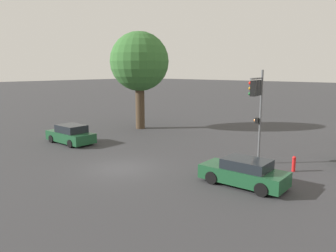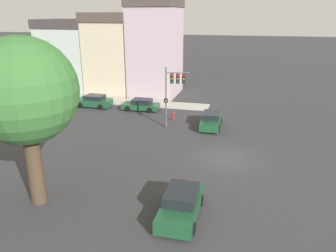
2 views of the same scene
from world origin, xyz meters
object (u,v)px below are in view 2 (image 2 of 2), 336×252
(crossing_car_0, at_px, (181,204))
(parked_car_0, at_px, (141,105))
(crossing_car_1, at_px, (211,120))
(traffic_signal, at_px, (174,85))
(street_tree, at_px, (24,93))
(parked_car_2, at_px, (51,99))
(parked_car_1, at_px, (94,101))
(fire_hydrant, at_px, (173,116))
(parked_car_3, at_px, (15,96))

(crossing_car_0, bearing_deg, parked_car_0, -155.55)
(crossing_car_1, bearing_deg, parked_car_0, -116.63)
(traffic_signal, height_order, parked_car_0, traffic_signal)
(street_tree, relative_size, parked_car_2, 2.14)
(traffic_signal, distance_m, parked_car_1, 12.54)
(parked_car_1, xyz_separation_m, parked_car_2, (0.04, 5.81, -0.05))
(parked_car_2, relative_size, fire_hydrant, 4.87)
(traffic_signal, height_order, crossing_car_0, traffic_signal)
(parked_car_1, distance_m, parked_car_3, 11.06)
(traffic_signal, height_order, fire_hydrant, traffic_signal)
(parked_car_2, bearing_deg, crossing_car_0, 137.08)
(street_tree, bearing_deg, crossing_car_0, -85.85)
(street_tree, distance_m, parked_car_2, 23.96)
(crossing_car_1, height_order, parked_car_1, parked_car_1)
(fire_hydrant, bearing_deg, crossing_car_0, -165.37)
(traffic_signal, bearing_deg, fire_hydrant, -174.27)
(parked_car_0, bearing_deg, crossing_car_0, 112.88)
(crossing_car_0, bearing_deg, parked_car_3, -127.17)
(fire_hydrant, bearing_deg, parked_car_1, 74.67)
(traffic_signal, relative_size, crossing_car_1, 1.32)
(crossing_car_0, height_order, parked_car_1, crossing_car_0)
(street_tree, distance_m, traffic_signal, 15.70)
(fire_hydrant, bearing_deg, crossing_car_1, -105.12)
(fire_hydrant, bearing_deg, parked_car_2, 79.90)
(street_tree, height_order, parked_car_1, street_tree)
(traffic_signal, distance_m, parked_car_2, 17.85)
(crossing_car_0, relative_size, crossing_car_1, 0.99)
(traffic_signal, relative_size, fire_hydrant, 6.39)
(traffic_signal, xyz_separation_m, crossing_car_0, (-14.17, -3.70, -3.55))
(crossing_car_0, relative_size, parked_car_3, 1.09)
(street_tree, bearing_deg, parked_car_1, 17.26)
(parked_car_0, height_order, fire_hydrant, parked_car_0)
(street_tree, height_order, parked_car_2, street_tree)
(street_tree, distance_m, crossing_car_0, 10.32)
(street_tree, bearing_deg, traffic_signal, -17.81)
(crossing_car_0, height_order, fire_hydrant, crossing_car_0)
(crossing_car_0, bearing_deg, crossing_car_1, -179.10)
(crossing_car_1, bearing_deg, crossing_car_0, -0.81)
(crossing_car_0, distance_m, parked_car_3, 32.22)
(crossing_car_0, bearing_deg, fire_hydrant, -165.35)
(street_tree, relative_size, traffic_signal, 1.63)
(crossing_car_1, xyz_separation_m, fire_hydrant, (1.09, 4.04, -0.19))
(parked_car_1, bearing_deg, fire_hydrant, 166.01)
(street_tree, bearing_deg, crossing_car_1, -27.30)
(parked_car_1, xyz_separation_m, fire_hydrant, (-2.83, -10.33, -0.20))
(traffic_signal, bearing_deg, street_tree, -26.64)
(crossing_car_1, distance_m, parked_car_0, 9.38)
(parked_car_1, distance_m, parked_car_2, 5.81)
(parked_car_2, bearing_deg, crossing_car_1, 169.30)
(parked_car_1, relative_size, parked_car_3, 1.04)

